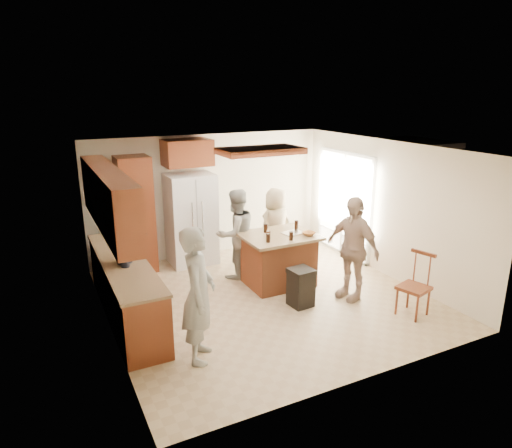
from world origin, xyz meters
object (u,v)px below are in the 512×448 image
person_front_left (198,295)px  spindle_chair (415,287)px  person_behind_left (236,234)px  person_counter (131,272)px  trash_bin (301,287)px  person_behind_right (276,226)px  refrigerator (191,219)px  kitchen_island (279,259)px  person_side_right (352,248)px

person_front_left → spindle_chair: 3.40m
person_behind_left → person_counter: bearing=7.9°
person_front_left → person_counter: person_front_left is taller
trash_bin → spindle_chair: size_ratio=0.63×
person_behind_left → person_behind_right: size_ratio=1.09×
person_counter → trash_bin: 2.66m
refrigerator → kitchen_island: (1.02, -1.71, -0.43)m
person_front_left → kitchen_island: size_ratio=1.40×
person_behind_right → trash_bin: bearing=62.9°
person_front_left → person_counter: (-0.54, 1.49, -0.14)m
person_counter → person_front_left: bearing=-153.9°
person_side_right → refrigerator: (-1.83, 2.72, 0.03)m
person_front_left → spindle_chair: bearing=-69.6°
person_counter → kitchen_island: size_ratio=1.18×
person_front_left → trash_bin: (1.95, 0.69, -0.57)m
person_behind_right → spindle_chair: (0.84, -2.88, -0.31)m
refrigerator → kitchen_island: 2.04m
refrigerator → person_behind_left: bearing=-65.2°
kitchen_island → trash_bin: (-0.09, -0.90, -0.16)m
person_front_left → spindle_chair: (3.35, -0.34, -0.44)m
person_side_right → trash_bin: person_side_right is taller
person_counter → spindle_chair: 4.31m
person_behind_right → kitchen_island: person_behind_right is taller
person_counter → kitchen_island: bearing=-81.7°
person_side_right → trash_bin: size_ratio=2.76×
person_behind_left → person_behind_right: 1.03m
refrigerator → trash_bin: (0.93, -2.61, -0.58)m
person_counter → trash_bin: person_counter is taller
person_behind_right → person_side_right: size_ratio=0.88×
person_front_left → kitchen_island: bearing=-26.0°
person_behind_left → trash_bin: person_behind_left is taller
refrigerator → spindle_chair: (2.32, -3.65, -0.45)m
person_behind_right → kitchen_island: (-0.46, -0.95, -0.29)m
person_behind_right → kitchen_island: bearing=53.8°
refrigerator → trash_bin: bearing=-70.4°
trash_bin → kitchen_island: bearing=84.0°
person_behind_right → refrigerator: refrigerator is taller
trash_bin → refrigerator: bearing=109.6°
person_side_right → person_behind_right: bearing=177.6°
refrigerator → spindle_chair: size_ratio=1.81×
person_behind_right → refrigerator: bearing=-37.9°
person_side_right → person_front_left: bearing=-91.0°
person_behind_right → person_counter: 3.23m
person_behind_right → spindle_chair: person_behind_right is taller
person_front_left → person_side_right: person_front_left is taller
person_counter → refrigerator: refrigerator is taller
refrigerator → person_front_left: bearing=-107.3°
trash_bin → spindle_chair: 1.74m
person_front_left → kitchen_island: (2.05, 1.59, -0.42)m
person_side_right → spindle_chair: 1.13m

